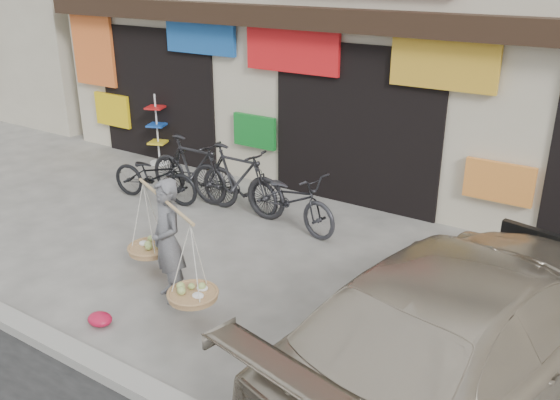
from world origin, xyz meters
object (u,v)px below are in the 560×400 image
Objects in this scene: display_rack at (158,136)px; bike_3 at (237,180)px; bike_0 at (155,176)px; suv at (473,321)px; street_vendor at (168,246)px; bike_2 at (291,199)px; bike_1 at (194,170)px.

bike_3 is at bearing -21.65° from display_rack.
suv reaches higher than bike_0.
street_vendor reaches higher than bike_3.
street_vendor is 2.61m from bike_2.
street_vendor is 2.80m from bike_3.
suv is 8.17m from display_rack.
bike_2 is at bearing -90.97° from bike_1.
bike_1 is (0.57, 0.37, 0.12)m from bike_0.
suv is (3.45, -2.20, 0.26)m from bike_2.
display_rack reaches higher than bike_3.
suv is at bearing -112.48° from bike_1.
street_vendor is 0.95× the size of bike_1.
street_vendor is at bearing -44.24° from display_rack.
street_vendor is 0.95× the size of bike_3.
display_rack is (-2.91, 1.15, 0.01)m from bike_3.
bike_2 reaches higher than bike_0.
bike_3 is (0.93, 0.00, 0.00)m from bike_1.
street_vendor is at bearing 17.94° from suv.
street_vendor is at bearing -170.27° from bike_2.
bike_2 is 1.08m from bike_3.
bike_0 is at bearing 103.53° from bike_3.
street_vendor is 0.99× the size of bike_2.
bike_0 is at bearing 122.48° from bike_1.
street_vendor is 3.57m from suv.
street_vendor reaches higher than suv.
street_vendor is at bearing -159.92° from bike_3.
bike_2 is at bearing -16.51° from display_rack.
bike_2 is at bearing -90.07° from bike_0.
bike_0 is 2.60m from bike_2.
bike_3 reaches higher than bike_0.
suv is at bearing -24.49° from display_rack.
bike_3 is (-0.97, 2.62, -0.14)m from street_vendor.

